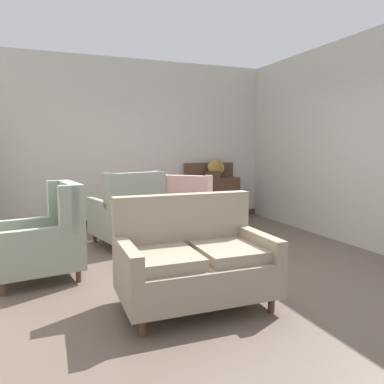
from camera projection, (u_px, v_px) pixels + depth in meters
ground at (201, 275)px, 4.32m from camera, size 8.91×8.91×0.00m
wall_back at (135, 143)px, 7.07m from camera, size 5.41×0.08×3.04m
wall_right at (330, 142)px, 5.97m from camera, size 0.08×4.46×3.04m
baseboard_back at (137, 220)px, 7.19m from camera, size 5.25×0.03×0.12m
coffee_table at (175, 235)px, 4.61m from camera, size 0.93×0.93×0.46m
porcelain_vase at (172, 217)px, 4.63m from camera, size 0.15×0.15×0.31m
settee at (194, 261)px, 3.45m from camera, size 1.37×0.84×1.00m
armchair_far_left at (189, 213)px, 5.81m from camera, size 1.20×1.21×1.04m
armchair_beside_settee at (128, 215)px, 5.56m from camera, size 1.05×1.09×1.10m
armchair_foreground_right at (46, 240)px, 4.14m from camera, size 0.99×0.86×1.06m
side_table at (225, 211)px, 6.08m from camera, size 0.57×0.57×0.68m
sideboard at (212, 195)px, 7.46m from camera, size 1.06×0.35×1.13m
gramophone at (216, 165)px, 7.32m from camera, size 0.44×0.51×0.52m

